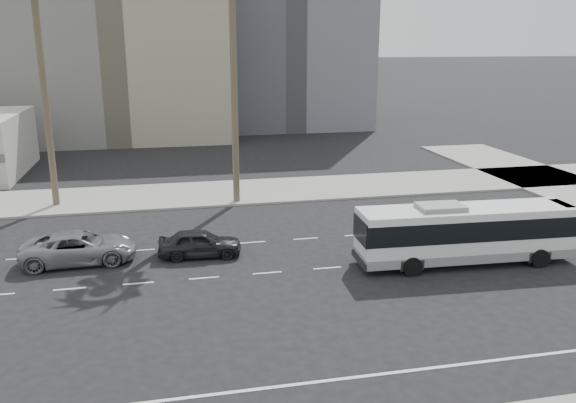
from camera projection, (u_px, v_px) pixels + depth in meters
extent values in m
plane|color=black|center=(327.00, 268.00, 28.69)|extent=(700.00, 700.00, 0.00)
cube|color=gray|center=(270.00, 190.00, 43.28)|extent=(120.00, 7.00, 0.15)
cube|color=gray|center=(119.00, 57.00, 66.31)|extent=(24.00, 18.00, 18.00)
cube|color=#4E5059|center=(280.00, 22.00, 75.87)|extent=(20.00, 20.00, 26.00)
cube|color=#BDB6A9|center=(170.00, 14.00, 258.14)|extent=(42.00, 42.00, 44.00)
cube|color=silver|center=(465.00, 231.00, 28.96)|extent=(10.83, 2.81, 2.41)
cube|color=black|center=(466.00, 225.00, 28.87)|extent=(10.90, 2.87, 1.02)
cube|color=slate|center=(464.00, 251.00, 29.24)|extent=(10.85, 2.85, 0.46)
cube|color=slate|center=(441.00, 208.00, 28.34)|extent=(2.28, 1.57, 0.28)
cube|color=#262628|center=(559.00, 205.00, 29.70)|extent=(0.62, 1.69, 0.28)
cylinder|color=black|center=(539.00, 257.00, 28.85)|extent=(0.93, 0.28, 0.93)
cylinder|color=black|center=(512.00, 242.00, 31.09)|extent=(0.93, 0.28, 0.93)
cylinder|color=black|center=(414.00, 268.00, 27.53)|extent=(0.93, 0.28, 0.93)
cylinder|color=black|center=(395.00, 251.00, 29.76)|extent=(0.93, 0.28, 0.93)
imported|color=black|center=(200.00, 243.00, 30.10)|extent=(1.99, 4.34, 1.44)
imported|color=gray|center=(79.00, 248.00, 29.26)|extent=(2.79, 5.69, 1.56)
cylinder|color=brown|center=(234.00, 77.00, 37.97)|extent=(0.47, 0.47, 16.91)
cylinder|color=brown|center=(45.00, 96.00, 37.42)|extent=(0.46, 0.46, 14.63)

